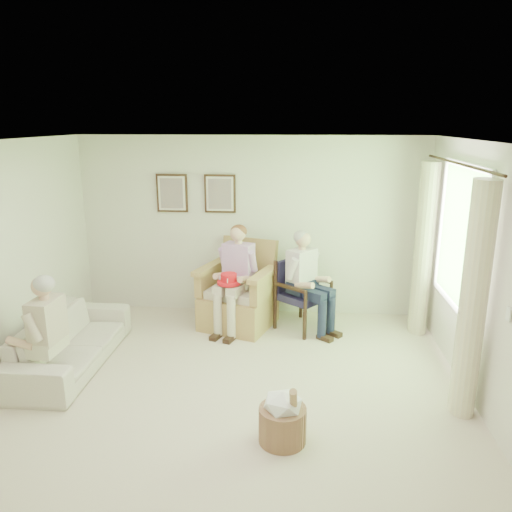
% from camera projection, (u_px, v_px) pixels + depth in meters
% --- Properties ---
extents(floor, '(5.50, 5.50, 0.00)m').
position_uv_depth(floor, '(226.00, 411.00, 4.96)').
color(floor, beige).
rests_on(floor, ground).
extents(back_wall, '(5.00, 0.04, 2.60)m').
position_uv_depth(back_wall, '(252.00, 227.00, 7.26)').
color(back_wall, silver).
rests_on(back_wall, ground).
extents(front_wall, '(5.00, 0.04, 2.60)m').
position_uv_depth(front_wall, '(120.00, 511.00, 1.97)').
color(front_wall, silver).
rests_on(front_wall, ground).
extents(right_wall, '(0.04, 5.50, 2.60)m').
position_uv_depth(right_wall, '(503.00, 295.00, 4.41)').
color(right_wall, silver).
rests_on(right_wall, ground).
extents(ceiling, '(5.00, 5.50, 0.02)m').
position_uv_depth(ceiling, '(221.00, 144.00, 4.27)').
color(ceiling, white).
rests_on(ceiling, back_wall).
extents(window, '(0.13, 2.50, 1.63)m').
position_uv_depth(window, '(461.00, 234.00, 5.49)').
color(window, '#2D6B23').
rests_on(window, right_wall).
extents(curtain_left, '(0.34, 0.34, 2.30)m').
position_uv_depth(curtain_left, '(473.00, 302.00, 4.67)').
color(curtain_left, beige).
rests_on(curtain_left, ground).
extents(curtain_right, '(0.34, 0.34, 2.30)m').
position_uv_depth(curtain_right, '(424.00, 250.00, 6.56)').
color(curtain_right, beige).
rests_on(curtain_right, ground).
extents(framed_print_left, '(0.45, 0.05, 0.55)m').
position_uv_depth(framed_print_left, '(172.00, 193.00, 7.19)').
color(framed_print_left, '#382114').
rests_on(framed_print_left, back_wall).
extents(framed_print_right, '(0.45, 0.05, 0.55)m').
position_uv_depth(framed_print_right, '(220.00, 194.00, 7.13)').
color(framed_print_right, '#382114').
rests_on(framed_print_right, back_wall).
extents(wicker_armchair, '(0.93, 0.92, 1.19)m').
position_uv_depth(wicker_armchair, '(239.00, 299.00, 6.97)').
color(wicker_armchair, tan).
rests_on(wicker_armchair, ground).
extents(wood_armchair, '(0.62, 0.58, 0.95)m').
position_uv_depth(wood_armchair, '(303.00, 290.00, 6.90)').
color(wood_armchair, black).
rests_on(wood_armchair, ground).
extents(sofa, '(1.98, 0.77, 0.58)m').
position_uv_depth(sofa, '(71.00, 342.00, 5.84)').
color(sofa, beige).
rests_on(sofa, ground).
extents(person_wicker, '(0.40, 0.63, 1.42)m').
position_uv_depth(person_wicker, '(237.00, 270.00, 6.70)').
color(person_wicker, beige).
rests_on(person_wicker, ground).
extents(person_dark, '(0.40, 0.63, 1.35)m').
position_uv_depth(person_dark, '(304.00, 275.00, 6.68)').
color(person_dark, '#1C223D').
rests_on(person_dark, ground).
extents(person_sofa, '(0.42, 0.62, 1.25)m').
position_uv_depth(person_sofa, '(42.00, 329.00, 5.17)').
color(person_sofa, beige).
rests_on(person_sofa, ground).
extents(red_hat, '(0.31, 0.31, 0.14)m').
position_uv_depth(red_hat, '(229.00, 280.00, 6.55)').
color(red_hat, red).
rests_on(red_hat, person_wicker).
extents(hatbox, '(0.57, 0.57, 0.63)m').
position_uv_depth(hatbox, '(283.00, 417.00, 4.43)').
color(hatbox, tan).
rests_on(hatbox, ground).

